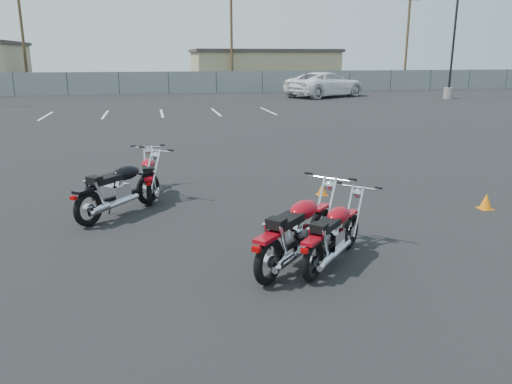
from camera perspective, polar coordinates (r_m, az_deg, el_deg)
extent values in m
plane|color=black|center=(8.70, -0.48, -5.23)|extent=(120.00, 120.00, 0.00)
torus|color=black|center=(12.06, -12.09, 1.73)|extent=(0.11, 0.58, 0.58)
cylinder|color=silver|center=(12.06, -12.09, 1.73)|extent=(0.10, 0.16, 0.15)
torus|color=black|center=(10.70, -12.10, 0.01)|extent=(0.11, 0.58, 0.58)
cylinder|color=silver|center=(10.70, -12.10, 0.01)|extent=(0.10, 0.16, 0.15)
cube|color=black|center=(11.37, -12.11, 1.11)|extent=(0.10, 1.02, 0.06)
cube|color=silver|center=(11.31, -12.13, 1.34)|extent=(0.27, 0.37, 0.29)
cylinder|color=silver|center=(11.27, -12.17, 2.19)|extent=(0.19, 0.24, 0.26)
ellipsoid|color=maroon|center=(11.46, -12.21, 3.10)|extent=(0.30, 0.56, 0.25)
cube|color=black|center=(11.01, -12.21, 2.50)|extent=(0.25, 0.53, 0.10)
cube|color=black|center=(10.77, -12.23, 2.43)|extent=(0.21, 0.18, 0.12)
cube|color=maroon|center=(10.61, -12.20, 1.57)|extent=(0.18, 0.41, 0.05)
cube|color=maroon|center=(12.00, -12.17, 3.14)|extent=(0.13, 0.33, 0.04)
cylinder|color=silver|center=(10.78, -11.56, 1.48)|extent=(0.05, 0.18, 0.38)
cylinder|color=silver|center=(10.79, -12.79, 1.41)|extent=(0.05, 0.18, 0.38)
cylinder|color=silver|center=(11.10, -11.30, 0.50)|extent=(0.09, 1.07, 0.12)
cylinder|color=silver|center=(10.80, -11.28, 0.19)|extent=(0.12, 0.34, 0.13)
cylinder|color=silver|center=(12.11, -11.76, 3.30)|extent=(0.04, 0.39, 0.76)
cylinder|color=silver|center=(12.11, -12.59, 3.26)|extent=(0.04, 0.39, 0.76)
sphere|color=silver|center=(12.21, -12.24, 4.58)|extent=(0.16, 0.16, 0.15)
cylinder|color=silver|center=(12.22, -12.26, 5.04)|extent=(0.68, 0.03, 0.03)
cylinder|color=black|center=(12.19, -10.68, 5.29)|extent=(0.12, 0.04, 0.03)
cylinder|color=black|center=(12.20, -13.87, 5.12)|extent=(0.12, 0.04, 0.03)
cylinder|color=black|center=(11.33, -12.74, 0.05)|extent=(0.15, 0.02, 0.29)
cube|color=#990505|center=(10.38, -12.18, 0.91)|extent=(0.10, 0.06, 0.06)
torus|color=black|center=(10.78, -12.23, 0.37)|extent=(0.54, 0.59, 0.68)
cylinder|color=silver|center=(10.78, -12.23, 0.37)|extent=(0.20, 0.21, 0.18)
torus|color=black|center=(9.68, -18.61, -1.80)|extent=(0.54, 0.59, 0.68)
cylinder|color=silver|center=(9.68, -18.61, -1.80)|extent=(0.20, 0.21, 0.18)
cube|color=black|center=(10.20, -15.26, -0.41)|extent=(0.87, 0.96, 0.07)
cube|color=silver|center=(10.14, -15.51, -0.12)|extent=(0.52, 0.53, 0.34)
cylinder|color=silver|center=(10.09, -15.59, 0.99)|extent=(0.35, 0.36, 0.30)
ellipsoid|color=black|center=(10.24, -14.64, 2.16)|extent=(0.69, 0.72, 0.29)
cube|color=black|center=(9.87, -16.79, 1.39)|extent=(0.63, 0.66, 0.11)
cube|color=black|center=(9.68, -18.00, 1.29)|extent=(0.32, 0.32, 0.14)
cube|color=black|center=(9.57, -18.89, 0.19)|extent=(0.46, 0.49, 0.06)
cube|color=black|center=(10.70, -12.33, 2.21)|extent=(0.36, 0.38, 0.05)
cylinder|color=silver|center=(9.61, -17.47, -0.07)|extent=(0.18, 0.19, 0.44)
cylinder|color=silver|center=(9.81, -18.55, 0.14)|extent=(0.18, 0.19, 0.44)
cylinder|color=silver|center=(9.87, -15.85, -1.39)|extent=(0.90, 1.00, 0.14)
cylinder|color=silver|center=(9.62, -17.37, -1.79)|extent=(0.36, 0.39, 0.15)
cylinder|color=silver|center=(10.73, -11.45, 2.33)|extent=(0.33, 0.37, 0.89)
cylinder|color=silver|center=(10.86, -12.27, 2.44)|extent=(0.33, 0.37, 0.89)
sphere|color=silver|center=(10.87, -11.32, 4.08)|extent=(0.25, 0.25, 0.18)
cylinder|color=silver|center=(10.86, -11.28, 4.68)|extent=(0.61, 0.55, 0.03)
cylinder|color=black|center=(10.59, -9.74, 4.73)|extent=(0.13, 0.12, 0.04)
cylinder|color=black|center=(11.10, -12.92, 5.04)|extent=(0.13, 0.12, 0.04)
cylinder|color=black|center=(10.29, -16.24, -1.59)|extent=(0.15, 0.14, 0.34)
cube|color=#990505|center=(9.41, -20.16, -0.64)|extent=(0.13, 0.13, 0.07)
torus|color=black|center=(8.23, 7.34, -4.10)|extent=(0.56, 0.57, 0.67)
cylinder|color=silver|center=(8.23, 7.34, -4.10)|extent=(0.21, 0.21, 0.18)
torus|color=black|center=(6.89, 1.45, -7.91)|extent=(0.56, 0.57, 0.67)
cylinder|color=silver|center=(6.89, 1.45, -7.91)|extent=(0.21, 0.21, 0.18)
cube|color=black|center=(7.53, 4.67, -5.53)|extent=(0.90, 0.92, 0.07)
cube|color=silver|center=(7.46, 4.48, -5.17)|extent=(0.52, 0.52, 0.34)
cylinder|color=silver|center=(7.39, 4.51, -3.71)|extent=(0.36, 0.36, 0.30)
ellipsoid|color=maroon|center=(7.56, 5.46, -2.04)|extent=(0.70, 0.70, 0.29)
cube|color=black|center=(7.11, 3.46, -3.31)|extent=(0.64, 0.64, 0.11)
cube|color=black|center=(6.87, 2.33, -3.59)|extent=(0.32, 0.32, 0.13)
cube|color=maroon|center=(6.74, 1.37, -5.22)|extent=(0.47, 0.48, 0.06)
cube|color=maroon|center=(8.12, 7.42, -1.75)|extent=(0.37, 0.37, 0.04)
cylinder|color=silver|center=(6.86, 3.16, -5.53)|extent=(0.18, 0.19, 0.44)
cylinder|color=silver|center=(6.98, 1.24, -5.11)|extent=(0.18, 0.19, 0.44)
cylinder|color=silver|center=(7.20, 4.66, -7.10)|extent=(0.94, 0.95, 0.14)
cylinder|color=silver|center=(6.90, 3.24, -7.90)|extent=(0.37, 0.38, 0.15)
cylinder|color=silver|center=(8.19, 8.47, -1.58)|extent=(0.35, 0.35, 0.88)
cylinder|color=silver|center=(8.27, 7.20, -1.37)|extent=(0.35, 0.35, 0.88)
sphere|color=silver|center=(8.31, 8.42, 0.75)|extent=(0.25, 0.25, 0.18)
cylinder|color=silver|center=(8.31, 8.52, 1.53)|extent=(0.58, 0.57, 0.03)
cylinder|color=black|center=(8.13, 10.98, 1.44)|extent=(0.12, 0.12, 0.04)
cylinder|color=black|center=(8.44, 6.04, 2.14)|extent=(0.12, 0.12, 0.04)
cylinder|color=black|center=(7.58, 3.18, -7.06)|extent=(0.14, 0.14, 0.34)
cube|color=#990505|center=(6.53, 0.03, -6.57)|extent=(0.13, 0.13, 0.07)
torus|color=black|center=(8.28, 10.67, -4.40)|extent=(0.48, 0.51, 0.59)
cylinder|color=silver|center=(8.28, 10.67, -4.40)|extent=(0.18, 0.18, 0.16)
torus|color=black|center=(7.04, 6.50, -7.82)|extent=(0.48, 0.51, 0.59)
cylinder|color=silver|center=(7.04, 6.50, -7.82)|extent=(0.18, 0.18, 0.16)
cube|color=black|center=(7.64, 8.77, -5.70)|extent=(0.78, 0.82, 0.06)
cube|color=silver|center=(7.58, 8.64, -5.40)|extent=(0.46, 0.46, 0.30)
cylinder|color=silver|center=(7.52, 8.70, -4.13)|extent=(0.31, 0.31, 0.26)
ellipsoid|color=maroon|center=(7.67, 9.39, -2.67)|extent=(0.61, 0.62, 0.25)
cube|color=black|center=(7.26, 7.98, -3.82)|extent=(0.56, 0.57, 0.10)
cube|color=black|center=(7.04, 7.19, -4.08)|extent=(0.28, 0.28, 0.12)
cube|color=maroon|center=(6.91, 6.51, -5.51)|extent=(0.41, 0.42, 0.05)
cube|color=maroon|center=(8.18, 10.78, -2.35)|extent=(0.32, 0.33, 0.04)
cylinder|color=silver|center=(7.04, 7.94, -5.74)|extent=(0.16, 0.17, 0.39)
cylinder|color=silver|center=(7.12, 6.19, -5.41)|extent=(0.16, 0.17, 0.39)
cylinder|color=silver|center=(7.35, 9.00, -7.07)|extent=(0.81, 0.86, 0.13)
cylinder|color=silver|center=(7.08, 8.02, -7.77)|extent=(0.32, 0.34, 0.13)
cylinder|color=silver|center=(8.26, 11.64, -2.20)|extent=(0.30, 0.32, 0.78)
cylinder|color=silver|center=(8.32, 10.49, -2.01)|extent=(0.30, 0.32, 0.78)
sphere|color=silver|center=(8.36, 11.53, -0.15)|extent=(0.22, 0.22, 0.16)
cylinder|color=silver|center=(8.35, 11.61, 0.54)|extent=(0.52, 0.49, 0.03)
cylinder|color=black|center=(8.22, 13.84, 0.45)|extent=(0.11, 0.11, 0.04)
cylinder|color=black|center=(8.44, 9.38, 1.08)|extent=(0.11, 0.11, 0.04)
cylinder|color=black|center=(7.67, 7.47, -7.06)|extent=(0.13, 0.12, 0.30)
cube|color=#990505|center=(6.72, 5.56, -6.69)|extent=(0.11, 0.11, 0.06)
cone|color=orange|center=(11.37, 7.59, 0.37)|extent=(0.22, 0.22, 0.27)
cube|color=orange|center=(11.41, 7.56, -0.32)|extent=(0.24, 0.24, 0.01)
cone|color=orange|center=(11.29, 24.80, -0.95)|extent=(0.25, 0.25, 0.31)
cube|color=orange|center=(11.33, 24.71, -1.73)|extent=(0.27, 0.27, 0.01)
cylinder|color=gray|center=(39.97, 21.13, 10.49)|extent=(0.70, 0.70, 0.80)
cylinder|color=black|center=(39.92, 21.77, 16.94)|extent=(0.16, 0.16, 8.23)
cube|color=slate|center=(43.07, -9.97, 12.21)|extent=(80.00, 0.04, 1.80)
cylinder|color=black|center=(44.28, -25.96, 11.01)|extent=(0.06, 0.06, 1.80)
cylinder|color=black|center=(43.51, -20.76, 11.50)|extent=(0.06, 0.06, 1.80)
cylinder|color=black|center=(43.11, -15.40, 11.91)|extent=(0.06, 0.06, 1.80)
cylinder|color=black|center=(43.07, -9.97, 12.21)|extent=(0.06, 0.06, 1.80)
cylinder|color=black|center=(43.40, -4.56, 12.41)|extent=(0.06, 0.06, 1.80)
cylinder|color=black|center=(44.10, 0.72, 12.50)|extent=(0.06, 0.06, 1.80)
cylinder|color=black|center=(45.14, 5.80, 12.49)|extent=(0.06, 0.06, 1.80)
cylinder|color=black|center=(46.50, 10.62, 12.40)|extent=(0.06, 0.06, 1.80)
cylinder|color=black|center=(48.16, 15.13, 12.23)|extent=(0.06, 0.06, 1.80)
cylinder|color=black|center=(50.08, 19.31, 12.01)|extent=(0.06, 0.06, 1.80)
cylinder|color=black|center=(52.24, 23.16, 11.75)|extent=(0.06, 0.06, 1.80)
cylinder|color=black|center=(54.61, 26.68, 11.46)|extent=(0.06, 0.06, 1.80)
cube|color=tan|center=(53.28, 0.71, 13.85)|extent=(14.00, 9.00, 3.40)
cube|color=#413936|center=(53.27, 0.72, 15.84)|extent=(14.40, 9.40, 0.30)
cylinder|color=#493421|center=(49.12, -25.09, 15.62)|extent=(0.24, 0.24, 9.00)
cylinder|color=#493421|center=(47.62, -2.82, 17.03)|extent=(0.24, 0.24, 9.00)
cylinder|color=#493421|center=(54.41, 16.88, 16.20)|extent=(0.24, 0.24, 9.00)
cube|color=silver|center=(28.66, -22.90, 8.01)|extent=(0.12, 4.00, 0.01)
cube|color=silver|center=(28.25, -16.87, 8.46)|extent=(0.12, 4.00, 0.01)
cube|color=silver|center=(28.16, -10.71, 8.82)|extent=(0.12, 4.00, 0.01)
cube|color=silver|center=(28.38, -4.58, 9.09)|extent=(0.12, 4.00, 0.01)
cube|color=silver|center=(28.92, 1.40, 9.25)|extent=(0.12, 4.00, 0.01)
imported|color=white|center=(39.45, 7.98, 12.85)|extent=(6.30, 8.25, 2.93)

